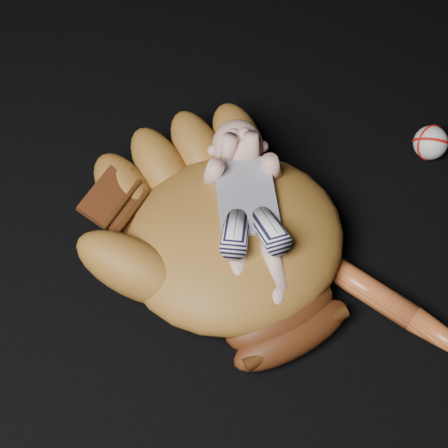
{
  "coord_description": "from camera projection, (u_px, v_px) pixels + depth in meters",
  "views": [
    {
      "loc": [
        -0.16,
        -0.58,
        1.07
      ],
      "look_at": [
        -0.06,
        0.06,
        0.09
      ],
      "focal_mm": 55.0,
      "sensor_mm": 36.0,
      "label": 1
    }
  ],
  "objects": [
    {
      "name": "baseball",
      "position": [
        431.0,
        143.0,
        1.35
      ],
      "size": [
        0.07,
        0.07,
        0.07
      ],
      "primitive_type": "sphere",
      "rotation": [
        0.0,
        0.0,
        0.01
      ],
      "color": "silver",
      "rests_on": "ground"
    },
    {
      "name": "baseball_bat",
      "position": [
        428.0,
        328.0,
        1.14
      ],
      "size": [
        0.36,
        0.39,
        0.05
      ],
      "primitive_type": null,
      "rotation": [
        0.0,
        0.0,
        0.74
      ],
      "color": "#B44F22",
      "rests_on": "ground"
    },
    {
      "name": "baseball_glove",
      "position": [
        234.0,
        233.0,
        1.17
      ],
      "size": [
        0.64,
        0.68,
        0.17
      ],
      "primitive_type": null,
      "rotation": [
        0.0,
        0.0,
        0.35
      ],
      "color": "brown",
      "rests_on": "ground"
    },
    {
      "name": "newborn_baby",
      "position": [
        248.0,
        210.0,
        1.14
      ],
      "size": [
        0.18,
        0.36,
        0.14
      ],
      "primitive_type": null,
      "rotation": [
        0.0,
        0.0,
        -0.06
      ],
      "color": "#D79E8A",
      "rests_on": "baseball_glove"
    }
  ]
}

